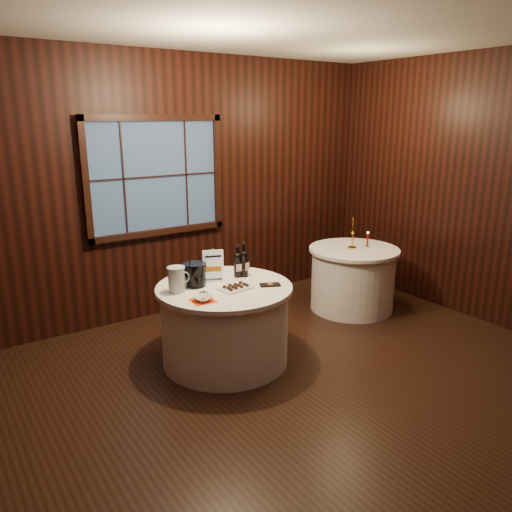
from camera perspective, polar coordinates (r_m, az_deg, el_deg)
ground at (r=4.27m, az=3.76°, el=-16.93°), size 6.00×6.00×0.00m
back_wall at (r=5.80m, az=-11.42°, el=7.90°), size 6.00×0.10×3.00m
main_table at (r=4.82m, az=-3.58°, el=-7.72°), size 1.28×1.28×0.77m
side_table at (r=6.21m, az=10.98°, el=-2.53°), size 1.08×1.08×0.77m
sign_stand at (r=4.80m, az=-4.89°, el=-1.60°), size 0.19×0.15×0.32m
port_bottle_left at (r=4.89m, az=-2.11°, el=-0.83°), size 0.08×0.09×0.32m
port_bottle_right at (r=4.90m, az=-1.38°, el=-0.68°), size 0.08×0.09×0.34m
ice_bucket at (r=4.67m, az=-6.98°, el=-2.07°), size 0.22×0.22×0.22m
chocolate_plate at (r=4.58m, az=-2.29°, el=-3.59°), size 0.32×0.23×0.04m
chocolate_box at (r=4.68m, az=1.61°, el=-3.31°), size 0.21×0.17×0.02m
grape_bunch at (r=4.43m, az=-6.04°, el=-4.33°), size 0.16×0.07×0.04m
glass_pitcher at (r=4.54m, az=-9.06°, el=-2.64°), size 0.21×0.16×0.23m
orange_napkin at (r=4.32m, az=-6.08°, el=-5.10°), size 0.21×0.21×0.00m
cracker_bowl at (r=4.31m, az=-6.09°, el=-4.83°), size 0.19×0.19×0.04m
brass_candlestick at (r=6.06m, az=10.99°, el=2.12°), size 0.11×0.11×0.38m
red_candle at (r=6.18m, az=12.62°, el=1.70°), size 0.05×0.05×0.19m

